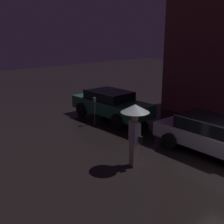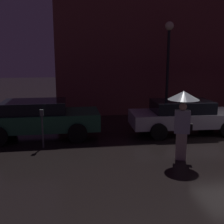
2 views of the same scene
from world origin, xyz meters
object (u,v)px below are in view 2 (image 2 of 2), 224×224
at_px(parked_car_silver, 184,116).
at_px(street_lamp_near, 168,52).
at_px(parked_car_green, 39,118).
at_px(pedestrian_with_umbrella, 183,109).
at_px(parking_meter, 42,124).

xyz_separation_m(parked_car_silver, street_lamp_near, (0.17, 2.70, 2.55)).
xyz_separation_m(parked_car_green, pedestrian_with_umbrella, (4.56, -3.04, 0.80)).
height_order(parked_car_silver, street_lamp_near, street_lamp_near).
bearing_deg(parked_car_silver, pedestrian_with_umbrella, -112.16).
distance_m(parked_car_silver, parking_meter, 5.73).
relative_size(pedestrian_with_umbrella, street_lamp_near, 0.45).
bearing_deg(parked_car_silver, parking_meter, -166.80).
bearing_deg(street_lamp_near, parked_car_silver, -93.52).
bearing_deg(parked_car_green, parked_car_silver, -1.92).
bearing_deg(parking_meter, parked_car_green, 100.63).
height_order(pedestrian_with_umbrella, parking_meter, pedestrian_with_umbrella).
bearing_deg(parking_meter, pedestrian_with_umbrella, -22.31).
xyz_separation_m(parked_car_green, street_lamp_near, (6.02, 2.52, 2.49)).
bearing_deg(parked_car_green, parking_meter, -79.57).
height_order(parked_car_silver, pedestrian_with_umbrella, pedestrian_with_umbrella).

